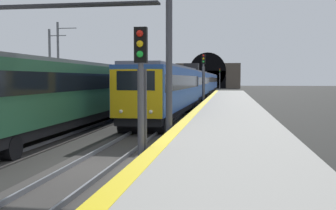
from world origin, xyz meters
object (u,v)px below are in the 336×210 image
object	(u,v)px
railway_signal_mid	(203,76)
railway_signal_far	(220,77)
train_adjacent_platform	(144,86)
railway_signal_near	(141,87)
catenary_mast_near	(50,70)
train_main_approaching	(197,84)
overhead_signal_gantry	(74,27)
catenary_mast_far	(59,65)

from	to	relation	value
railway_signal_mid	railway_signal_far	world-z (taller)	railway_signal_far
train_adjacent_platform	railway_signal_mid	xyz separation A→B (m)	(-1.66, -6.45, 1.04)
railway_signal_near	railway_signal_mid	xyz separation A→B (m)	(28.51, -0.00, 0.54)
railway_signal_mid	catenary_mast_near	distance (m)	14.82
railway_signal_far	catenary_mast_near	xyz separation A→B (m)	(-72.67, 13.75, 0.40)
train_main_approaching	railway_signal_near	world-z (taller)	train_main_approaching
overhead_signal_gantry	catenary_mast_near	size ratio (longest dim) A/B	1.15
railway_signal_near	overhead_signal_gantry	xyz separation A→B (m)	(5.31, 4.21, 2.56)
railway_signal_near	railway_signal_far	distance (m)	95.67
train_main_approaching	catenary_mast_near	size ratio (longest dim) A/B	9.88
train_adjacent_platform	catenary_mast_near	bearing A→B (deg)	134.77
train_main_approaching	railway_signal_mid	distance (m)	17.17
railway_signal_far	catenary_mast_near	distance (m)	73.96
railway_signal_far	overhead_signal_gantry	distance (m)	90.47
railway_signal_mid	catenary_mast_near	size ratio (longest dim) A/B	0.73
railway_signal_far	catenary_mast_near	size ratio (longest dim) A/B	0.77
train_main_approaching	train_adjacent_platform	xyz separation A→B (m)	(-15.36, 4.49, 0.02)
railway_signal_near	catenary_mast_near	bearing A→B (deg)	-149.12
railway_signal_far	railway_signal_near	bearing A→B (deg)	0.00
train_main_approaching	catenary_mast_near	bearing A→B (deg)	-26.46
railway_signal_far	catenary_mast_far	size ratio (longest dim) A/B	0.68
catenary_mast_near	train_main_approaching	bearing A→B (deg)	-27.62
overhead_signal_gantry	railway_signal_far	bearing A→B (deg)	-2.67
train_main_approaching	catenary_mast_far	world-z (taller)	catenary_mast_far
train_adjacent_platform	catenary_mast_near	xyz separation A→B (m)	(-7.17, 7.30, 1.57)
overhead_signal_gantry	catenary_mast_near	xyz separation A→B (m)	(17.68, 9.54, -1.49)
catenary_mast_far	overhead_signal_gantry	bearing A→B (deg)	-153.93
railway_signal_far	catenary_mast_near	world-z (taller)	catenary_mast_near
railway_signal_mid	catenary_mast_far	bearing A→B (deg)	-74.94
railway_signal_near	overhead_signal_gantry	bearing A→B (deg)	-141.64
overhead_signal_gantry	catenary_mast_far	bearing A→B (deg)	26.07
railway_signal_near	railway_signal_far	xyz separation A→B (m)	(95.67, 0.00, 0.67)
railway_signal_mid	catenary_mast_near	world-z (taller)	catenary_mast_near
railway_signal_far	train_adjacent_platform	bearing A→B (deg)	-5.63
catenary_mast_far	railway_signal_mid	bearing A→B (deg)	-74.94
railway_signal_near	catenary_mast_far	size ratio (longest dim) A/B	0.54
train_adjacent_platform	catenary_mast_near	size ratio (longest dim) A/B	8.22
train_main_approaching	catenary_mast_far	xyz separation A→B (m)	(-20.72, 11.79, 2.04)
railway_signal_mid	catenary_mast_far	distance (m)	14.27
train_adjacent_platform	railway_signal_far	bearing A→B (deg)	-5.38
railway_signal_near	railway_signal_mid	world-z (taller)	railway_signal_mid
overhead_signal_gantry	railway_signal_mid	bearing A→B (deg)	-10.28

